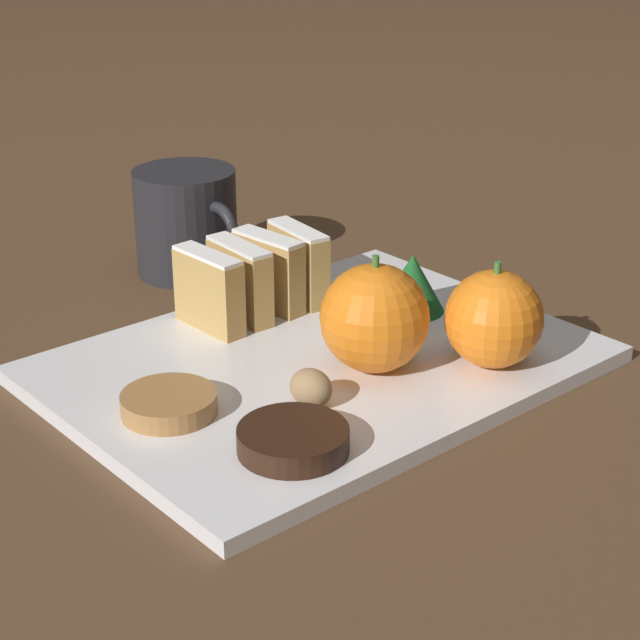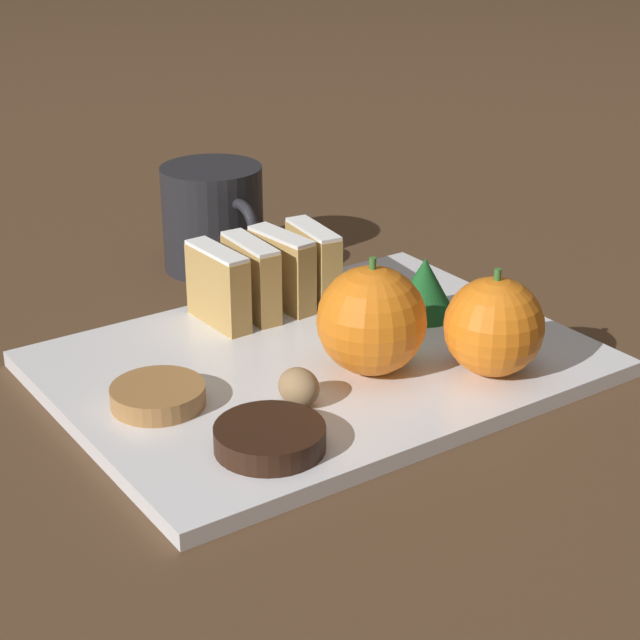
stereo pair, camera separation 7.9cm
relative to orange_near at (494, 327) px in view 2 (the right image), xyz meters
name	(u,v)px [view 2 (the right image)]	position (x,y,z in m)	size (l,w,h in m)	color
ground_plane	(320,371)	(-0.09, -0.09, -0.05)	(6.00, 6.00, 0.00)	#513823
serving_platter	(320,364)	(-0.09, -0.09, -0.04)	(0.29, 0.39, 0.01)	white
stollen_slice_front	(218,287)	(-0.19, -0.12, 0.00)	(0.07, 0.02, 0.06)	tan
stollen_slice_second	(250,278)	(-0.19, -0.09, 0.00)	(0.07, 0.02, 0.06)	tan
stollen_slice_third	(282,270)	(-0.19, -0.06, 0.00)	(0.07, 0.03, 0.06)	tan
stollen_slice_fourth	(313,263)	(-0.19, -0.03, 0.00)	(0.07, 0.03, 0.06)	tan
orange_near	(494,327)	(0.00, 0.00, 0.00)	(0.07, 0.07, 0.08)	orange
orange_far	(372,320)	(-0.05, -0.07, 0.00)	(0.08, 0.08, 0.09)	orange
walnut	(299,387)	(-0.04, -0.14, -0.02)	(0.03, 0.03, 0.03)	#9E7A51
chocolate_cookie	(270,438)	(0.00, -0.19, -0.03)	(0.07, 0.07, 0.02)	black
gingerbread_cookie	(158,396)	(-0.09, -0.22, -0.03)	(0.07, 0.07, 0.01)	#A3703D
evergreen_sprig	(424,287)	(-0.11, 0.03, -0.01)	(0.05, 0.05, 0.05)	#195623
coffee_mug	(214,218)	(-0.33, -0.04, 0.00)	(0.13, 0.09, 0.10)	#232328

